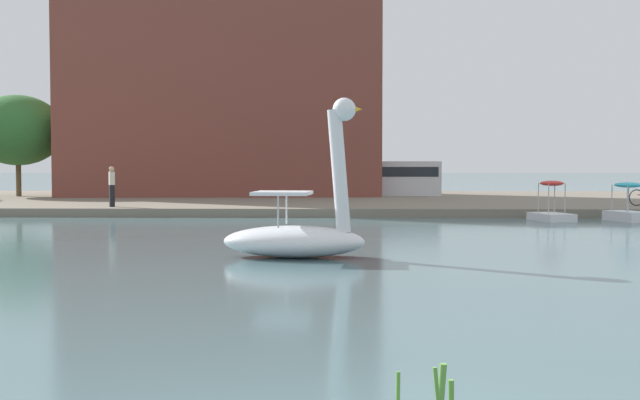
% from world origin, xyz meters
% --- Properties ---
extents(shore_bank_far, '(128.43, 21.82, 0.35)m').
position_xyz_m(shore_bank_far, '(0.00, 37.17, 0.18)').
color(shore_bank_far, slate).
rests_on(shore_bank_far, ground_plane).
extents(swan_boat, '(3.35, 1.77, 3.60)m').
position_xyz_m(swan_boat, '(-0.91, 12.81, 0.64)').
color(swan_boat, white).
rests_on(swan_boat, ground_plane).
extents(pedal_boat_red, '(1.55, 1.97, 1.52)m').
position_xyz_m(pedal_boat_red, '(7.97, 24.64, 0.42)').
color(pedal_boat_red, white).
rests_on(pedal_boat_red, ground_plane).
extents(pedal_boat_cyan, '(1.43, 1.96, 1.46)m').
position_xyz_m(pedal_boat_cyan, '(10.76, 24.49, 0.48)').
color(pedal_boat_cyan, white).
rests_on(pedal_boat_cyan, ground_plane).
extents(tree_sapling_by_fence, '(6.03, 5.85, 5.68)m').
position_xyz_m(tree_sapling_by_fence, '(-18.05, 38.49, 4.05)').
color(tree_sapling_by_fence, brown).
rests_on(tree_sapling_by_fence, shore_bank_far).
extents(person_on_path, '(0.29, 0.30, 1.70)m').
position_xyz_m(person_on_path, '(-9.55, 27.61, 1.24)').
color(person_on_path, black).
rests_on(person_on_path, shore_bank_far).
extents(parked_van, '(4.69, 2.30, 1.97)m').
position_xyz_m(parked_van, '(3.40, 39.88, 1.42)').
color(parked_van, silver).
rests_on(parked_van, shore_bank_far).
extents(apartment_block, '(18.22, 9.45, 15.24)m').
position_xyz_m(apartment_block, '(-6.81, 41.08, 7.97)').
color(apartment_block, brown).
rests_on(apartment_block, shore_bank_far).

